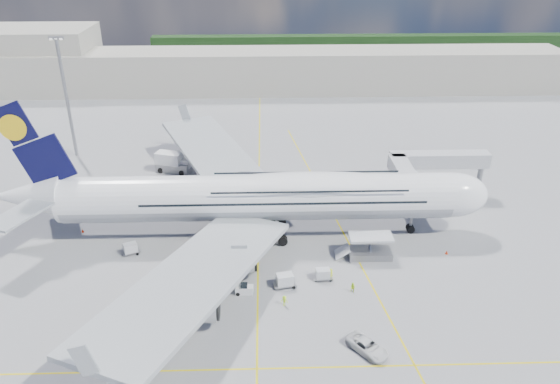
{
  "coord_description": "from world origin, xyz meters",
  "views": [
    {
      "loc": [
        1.23,
        -66.94,
        45.89
      ],
      "look_at": [
        3.49,
        8.0,
        8.68
      ],
      "focal_mm": 35.0,
      "sensor_mm": 36.0,
      "label": 1
    }
  ],
  "objects_px": {
    "dolly_row_c": "(186,276)",
    "catering_truck_outer": "(173,163)",
    "dolly_row_a": "(153,298)",
    "crew_loader": "(353,288)",
    "baggage_tug": "(244,289)",
    "jet_bridge": "(426,167)",
    "crew_wing": "(203,252)",
    "dolly_row_b": "(125,313)",
    "service_van": "(367,346)",
    "dolly_nose_near": "(323,274)",
    "cone_wing_left_inner": "(176,199)",
    "cone_wing_left_outer": "(201,174)",
    "crew_van": "(331,274)",
    "crew_nose": "(439,210)",
    "cone_nose": "(447,252)",
    "cone_wing_right_outer": "(143,350)",
    "cone_wing_right_inner": "(160,273)",
    "catering_truck_inner": "(176,188)",
    "dolly_nose_far": "(285,280)",
    "crew_tug": "(284,301)",
    "dolly_back": "(131,248)",
    "cargo_loader": "(369,249)",
    "cone_tail": "(83,231)",
    "light_mast": "(66,97)",
    "airliner": "(259,197)"
  },
  "relations": [
    {
      "from": "dolly_row_c",
      "to": "catering_truck_outer",
      "type": "distance_m",
      "value": 39.06
    },
    {
      "from": "dolly_row_a",
      "to": "crew_loader",
      "type": "distance_m",
      "value": 27.19
    },
    {
      "from": "baggage_tug",
      "to": "jet_bridge",
      "type": "bearing_deg",
      "value": 42.42
    },
    {
      "from": "jet_bridge",
      "to": "crew_wing",
      "type": "height_order",
      "value": "jet_bridge"
    },
    {
      "from": "dolly_row_b",
      "to": "service_van",
      "type": "relative_size",
      "value": 0.58
    },
    {
      "from": "dolly_nose_near",
      "to": "baggage_tug",
      "type": "height_order",
      "value": "dolly_nose_near"
    },
    {
      "from": "cone_wing_left_inner",
      "to": "cone_wing_left_outer",
      "type": "xyz_separation_m",
      "value": [
        3.54,
        10.96,
        0.02
      ]
    },
    {
      "from": "dolly_nose_near",
      "to": "crew_van",
      "type": "height_order",
      "value": "dolly_nose_near"
    },
    {
      "from": "jet_bridge",
      "to": "dolly_row_c",
      "type": "bearing_deg",
      "value": -148.97
    },
    {
      "from": "crew_nose",
      "to": "cone_nose",
      "type": "xyz_separation_m",
      "value": [
        -2.41,
        -12.5,
        -0.55
      ]
    },
    {
      "from": "cone_wing_right_outer",
      "to": "baggage_tug",
      "type": "bearing_deg",
      "value": 43.25
    },
    {
      "from": "crew_van",
      "to": "cone_wing_left_outer",
      "type": "relative_size",
      "value": 3.01
    },
    {
      "from": "cone_wing_right_inner",
      "to": "catering_truck_inner",
      "type": "bearing_deg",
      "value": 92.72
    },
    {
      "from": "dolly_nose_near",
      "to": "catering_truck_outer",
      "type": "height_order",
      "value": "catering_truck_outer"
    },
    {
      "from": "dolly_nose_far",
      "to": "crew_tug",
      "type": "relative_size",
      "value": 2.17
    },
    {
      "from": "dolly_back",
      "to": "cone_wing_left_inner",
      "type": "height_order",
      "value": "dolly_back"
    },
    {
      "from": "dolly_nose_far",
      "to": "crew_loader",
      "type": "distance_m",
      "value": 9.45
    },
    {
      "from": "cargo_loader",
      "to": "cone_tail",
      "type": "xyz_separation_m",
      "value": [
        -45.76,
        8.68,
        -0.98
      ]
    },
    {
      "from": "cone_wing_left_inner",
      "to": "cone_wing_left_outer",
      "type": "relative_size",
      "value": 0.91
    },
    {
      "from": "cone_nose",
      "to": "cone_wing_right_inner",
      "type": "xyz_separation_m",
      "value": [
        -43.21,
        -4.19,
        -0.04
      ]
    },
    {
      "from": "dolly_row_c",
      "to": "cone_nose",
      "type": "xyz_separation_m",
      "value": [
        39.08,
        6.29,
        -0.88
      ]
    },
    {
      "from": "cone_wing_right_outer",
      "to": "catering_truck_inner",
      "type": "bearing_deg",
      "value": 92.55
    },
    {
      "from": "crew_wing",
      "to": "cone_wing_left_outer",
      "type": "distance_m",
      "value": 30.31
    },
    {
      "from": "light_mast",
      "to": "dolly_back",
      "type": "xyz_separation_m",
      "value": [
        20.41,
        -40.17,
        -12.28
      ]
    },
    {
      "from": "dolly_row_b",
      "to": "catering_truck_outer",
      "type": "xyz_separation_m",
      "value": [
        -0.19,
        45.27,
        1.64
      ]
    },
    {
      "from": "dolly_row_c",
      "to": "airliner",
      "type": "bearing_deg",
      "value": 74.27
    },
    {
      "from": "dolly_row_a",
      "to": "dolly_nose_far",
      "type": "bearing_deg",
      "value": 13.24
    },
    {
      "from": "dolly_row_b",
      "to": "airliner",
      "type": "bearing_deg",
      "value": 52.53
    },
    {
      "from": "cone_wing_left_inner",
      "to": "dolly_row_b",
      "type": "bearing_deg",
      "value": -93.44
    },
    {
      "from": "dolly_nose_far",
      "to": "catering_truck_inner",
      "type": "distance_m",
      "value": 34.38
    },
    {
      "from": "cone_wing_left_inner",
      "to": "cone_tail",
      "type": "xyz_separation_m",
      "value": [
        -13.7,
        -11.04,
        0.04
      ]
    },
    {
      "from": "dolly_row_c",
      "to": "catering_truck_outer",
      "type": "xyz_separation_m",
      "value": [
        -7.35,
        38.36,
        0.83
      ]
    },
    {
      "from": "dolly_row_c",
      "to": "crew_nose",
      "type": "xyz_separation_m",
      "value": [
        41.48,
        18.79,
        -0.33
      ]
    },
    {
      "from": "cone_tail",
      "to": "light_mast",
      "type": "bearing_deg",
      "value": 108.3
    },
    {
      "from": "dolly_row_c",
      "to": "crew_loader",
      "type": "bearing_deg",
      "value": 15.39
    },
    {
      "from": "light_mast",
      "to": "cone_wing_right_inner",
      "type": "bearing_deg",
      "value": -60.66
    },
    {
      "from": "crew_van",
      "to": "cone_wing_right_outer",
      "type": "relative_size",
      "value": 3.21
    },
    {
      "from": "dolly_back",
      "to": "cone_nose",
      "type": "distance_m",
      "value": 48.65
    },
    {
      "from": "dolly_row_a",
      "to": "catering_truck_outer",
      "type": "xyz_separation_m",
      "value": [
        -3.33,
        42.37,
        1.61
      ]
    },
    {
      "from": "dolly_row_a",
      "to": "crew_nose",
      "type": "height_order",
      "value": "crew_nose"
    },
    {
      "from": "jet_bridge",
      "to": "cone_wing_left_inner",
      "type": "relative_size",
      "value": 39.21
    },
    {
      "from": "airliner",
      "to": "crew_wing",
      "type": "relative_size",
      "value": 45.4
    },
    {
      "from": "dolly_nose_near",
      "to": "service_van",
      "type": "relative_size",
      "value": 0.51
    },
    {
      "from": "jet_bridge",
      "to": "crew_tug",
      "type": "xyz_separation_m",
      "value": [
        -26.24,
        -29.56,
        -6.07
      ]
    },
    {
      "from": "catering_truck_outer",
      "to": "crew_wing",
      "type": "height_order",
      "value": "catering_truck_outer"
    },
    {
      "from": "catering_truck_inner",
      "to": "service_van",
      "type": "bearing_deg",
      "value": -57.9
    },
    {
      "from": "crew_wing",
      "to": "dolly_nose_near",
      "type": "bearing_deg",
      "value": -96.11
    },
    {
      "from": "light_mast",
      "to": "dolly_nose_near",
      "type": "distance_m",
      "value": 69.77
    },
    {
      "from": "crew_van",
      "to": "cone_wing_left_outer",
      "type": "distance_m",
      "value": 42.41
    },
    {
      "from": "service_van",
      "to": "crew_loader",
      "type": "bearing_deg",
      "value": 51.37
    }
  ]
}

